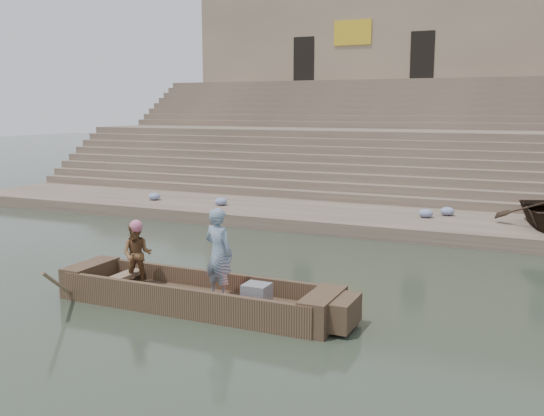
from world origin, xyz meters
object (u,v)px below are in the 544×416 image
Objects in this scene: main_rowboat at (197,302)px; rowing_man at (137,254)px; standing_man at (219,253)px; television at (256,295)px.

main_rowboat is 3.92× the size of rowing_man.
main_rowboat is 1.08m from standing_man.
standing_man is at bearing 12.27° from main_rowboat.
television is (2.73, -0.16, -0.44)m from rowing_man.
standing_man reaches higher than rowing_man.
main_rowboat is at bearing 26.06° from standing_man.
standing_man is at bearing -23.86° from rowing_man.
television reaches higher than main_rowboat.
main_rowboat is at bearing 180.00° from television.
rowing_man is at bearing 176.74° from television.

